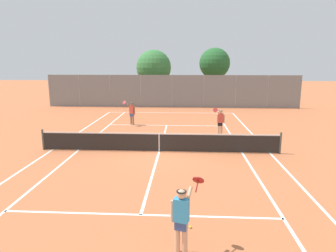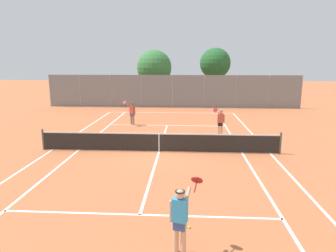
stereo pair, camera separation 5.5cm
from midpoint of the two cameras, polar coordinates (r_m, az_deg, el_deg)
ground_plane at (r=15.11m, az=-1.80°, el=-4.88°), size 120.00×120.00×0.00m
court_line_markings at (r=15.11m, az=-1.80°, el=-4.87°), size 11.10×23.90×0.01m
tennis_net at (r=14.97m, az=-1.81°, el=-3.02°), size 12.00×0.10×1.07m
player_near_side at (r=7.17m, az=2.37°, el=-16.89°), size 0.80×0.71×1.77m
player_far_left at (r=21.47m, az=-6.99°, el=2.65°), size 0.85×0.68×1.77m
player_far_right at (r=18.37m, az=9.84°, el=0.97°), size 0.78×0.71×1.77m
loose_tennis_ball_0 at (r=17.75m, az=3.98°, el=-2.22°), size 0.07×0.07×0.07m
loose_tennis_ball_1 at (r=23.89m, az=-4.95°, el=1.47°), size 0.07×0.07×0.07m
loose_tennis_ball_2 at (r=8.55m, az=4.08°, el=-18.64°), size 0.07×0.07×0.07m
loose_tennis_ball_3 at (r=21.18m, az=9.96°, el=-0.04°), size 0.07×0.07×0.07m
loose_tennis_ball_4 at (r=20.84m, az=7.50°, el=-0.15°), size 0.07×0.07×0.07m
back_fence at (r=29.69m, az=0.73°, el=6.63°), size 24.91×0.08×3.21m
tree_behind_left at (r=33.05m, az=-2.61°, el=10.88°), size 3.77×3.77×5.74m
tree_behind_right at (r=33.48m, az=8.94°, el=11.51°), size 3.31×3.31×5.95m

